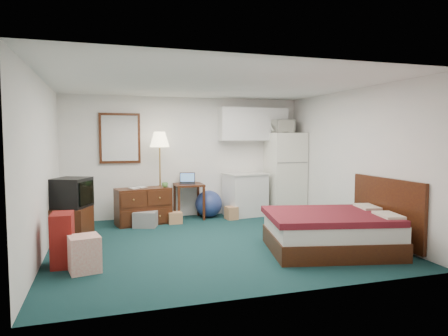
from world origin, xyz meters
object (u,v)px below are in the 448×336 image
object	(u,v)px
dresser	(143,206)
kitchen_counter	(245,195)
floor_lamp	(160,177)
desk	(189,201)
fridge	(285,173)
suitcase	(63,240)
bed	(330,232)
tv_stand	(71,225)

from	to	relation	value
dresser	kitchen_counter	distance (m)	2.18
dresser	floor_lamp	world-z (taller)	floor_lamp
desk	fridge	size ratio (longest dim) A/B	0.41
suitcase	bed	bearing A→B (deg)	-5.32
fridge	floor_lamp	bearing A→B (deg)	-178.87
kitchen_counter	fridge	xyz separation A→B (m)	(0.92, -0.03, 0.44)
kitchen_counter	tv_stand	xyz separation A→B (m)	(-3.41, -1.24, -0.16)
dresser	kitchen_counter	xyz separation A→B (m)	(2.17, 0.22, 0.09)
dresser	tv_stand	distance (m)	1.61
tv_stand	suitcase	size ratio (longest dim) A/B	0.88
floor_lamp	desk	size ratio (longest dim) A/B	2.47
dresser	suitcase	xyz separation A→B (m)	(-1.25, -2.24, -0.00)
bed	suitcase	distance (m)	3.72
desk	floor_lamp	bearing A→B (deg)	-172.91
floor_lamp	bed	xyz separation A→B (m)	(2.09, -2.84, -0.61)
kitchen_counter	bed	world-z (taller)	kitchen_counter
dresser	bed	xyz separation A→B (m)	(2.44, -2.67, -0.07)
floor_lamp	bed	distance (m)	3.58
fridge	bed	size ratio (longest dim) A/B	1.00
kitchen_counter	bed	xyz separation A→B (m)	(0.27, -2.89, -0.16)
dresser	tv_stand	xyz separation A→B (m)	(-1.24, -1.01, -0.07)
bed	suitcase	bearing A→B (deg)	-174.29
dresser	kitchen_counter	size ratio (longest dim) A/B	1.16
desk	bed	world-z (taller)	desk
desk	kitchen_counter	world-z (taller)	kitchen_counter
floor_lamp	bed	world-z (taller)	floor_lamp
desk	tv_stand	world-z (taller)	desk
desk	kitchen_counter	size ratio (longest dim) A/B	0.82
dresser	floor_lamp	distance (m)	0.67
tv_stand	suitcase	distance (m)	1.23
floor_lamp	fridge	distance (m)	2.73
desk	bed	xyz separation A→B (m)	(1.49, -2.91, -0.08)
floor_lamp	fridge	world-z (taller)	floor_lamp
dresser	kitchen_counter	world-z (taller)	kitchen_counter
fridge	tv_stand	distance (m)	4.53
desk	tv_stand	size ratio (longest dim) A/B	1.18
kitchen_counter	suitcase	distance (m)	4.22
kitchen_counter	fridge	world-z (taller)	fridge
bed	tv_stand	size ratio (longest dim) A/B	2.89
floor_lamp	dresser	bearing A→B (deg)	-153.73
floor_lamp	desk	world-z (taller)	floor_lamp
desk	kitchen_counter	xyz separation A→B (m)	(1.22, -0.02, 0.08)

